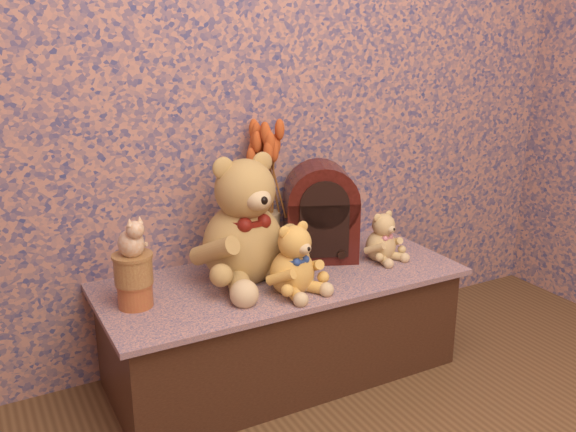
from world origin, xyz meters
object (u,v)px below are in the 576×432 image
teddy_large (242,213)px  cat_figurine (131,235)px  teddy_medium (292,255)px  ceramic_vase (265,236)px  biscuit_tin_lower (135,294)px  teddy_small (381,234)px  cathedral_radio (321,211)px

teddy_large → cat_figurine: size_ratio=3.59×
teddy_medium → cat_figurine: size_ratio=1.93×
ceramic_vase → biscuit_tin_lower: 0.59m
teddy_large → biscuit_tin_lower: bearing=-178.2°
teddy_large → cat_figurine: (-0.40, -0.05, 0.00)m
teddy_large → cat_figurine: 0.41m
teddy_medium → teddy_small: teddy_medium is taller
ceramic_vase → cat_figurine: size_ratio=1.38×
ceramic_vase → cat_figurine: 0.60m
ceramic_vase → biscuit_tin_lower: size_ratio=1.67×
biscuit_tin_lower → cat_figurine: size_ratio=0.83×
teddy_large → teddy_small: teddy_large is taller
teddy_small → biscuit_tin_lower: (-0.94, 0.03, -0.06)m
teddy_small → cathedral_radio: cathedral_radio is taller
cathedral_radio → biscuit_tin_lower: (-0.75, -0.10, -0.15)m
teddy_medium → cathedral_radio: (0.25, 0.23, 0.06)m
teddy_medium → biscuit_tin_lower: (-0.50, 0.13, -0.09)m
biscuit_tin_lower → teddy_small: bearing=-1.8°
teddy_medium → biscuit_tin_lower: teddy_medium is taller
teddy_small → ceramic_vase: bearing=140.3°
teddy_large → teddy_medium: teddy_large is taller
teddy_small → ceramic_vase: teddy_small is taller
teddy_large → biscuit_tin_lower: teddy_large is taller
ceramic_vase → teddy_small: bearing=-28.2°
teddy_small → cathedral_radio: 0.25m
teddy_large → cathedral_radio: size_ratio=1.30×
teddy_small → biscuit_tin_lower: teddy_small is taller
teddy_small → cat_figurine: (-0.94, 0.03, 0.14)m
teddy_large → teddy_medium: 0.23m
cat_figurine → cathedral_radio: bearing=-7.3°
teddy_small → biscuit_tin_lower: 0.95m
cathedral_radio → biscuit_tin_lower: 0.77m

